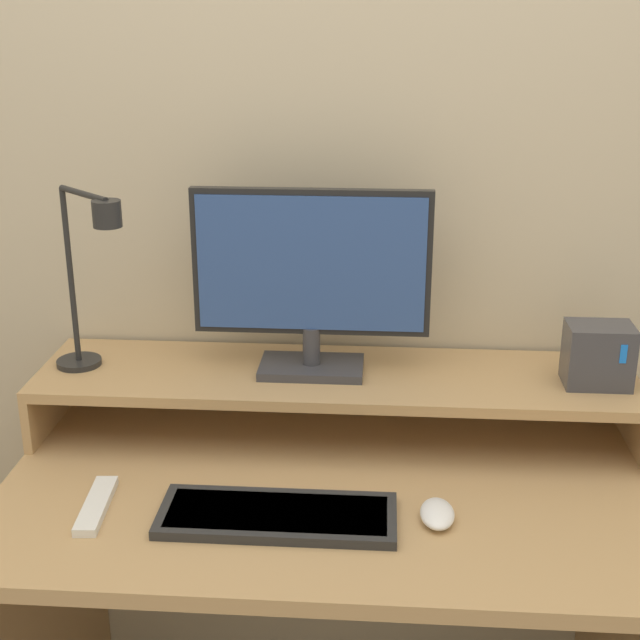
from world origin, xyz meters
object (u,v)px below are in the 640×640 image
object	(u,v)px
mouse	(437,514)
remote_control	(96,505)
router_dock	(598,355)
desk_lamp	(90,273)
keyboard	(277,515)
monitor	(311,276)

from	to	relation	value
mouse	remote_control	xyz separation A→B (m)	(-0.61, -0.01, -0.01)
remote_control	router_dock	bearing A→B (deg)	18.89
desk_lamp	keyboard	world-z (taller)	desk_lamp
monitor	keyboard	world-z (taller)	monitor
remote_control	mouse	bearing A→B (deg)	0.67
keyboard	remote_control	distance (m)	0.33
monitor	mouse	distance (m)	0.53
monitor	mouse	size ratio (longest dim) A/B	4.85
router_dock	monitor	bearing A→B (deg)	177.48
monitor	mouse	bearing A→B (deg)	-53.67
router_dock	mouse	bearing A→B (deg)	-136.17
monitor	desk_lamp	world-z (taller)	desk_lamp
desk_lamp	mouse	xyz separation A→B (m)	(0.68, -0.28, -0.34)
desk_lamp	monitor	bearing A→B (deg)	7.35
monitor	keyboard	size ratio (longest dim) A/B	1.15
mouse	remote_control	world-z (taller)	mouse
keyboard	monitor	bearing A→B (deg)	84.95
desk_lamp	keyboard	size ratio (longest dim) A/B	0.92
monitor	desk_lamp	bearing A→B (deg)	-172.65
desk_lamp	remote_control	size ratio (longest dim) A/B	2.07
keyboard	desk_lamp	bearing A→B (deg)	143.25
desk_lamp	router_dock	size ratio (longest dim) A/B	2.97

